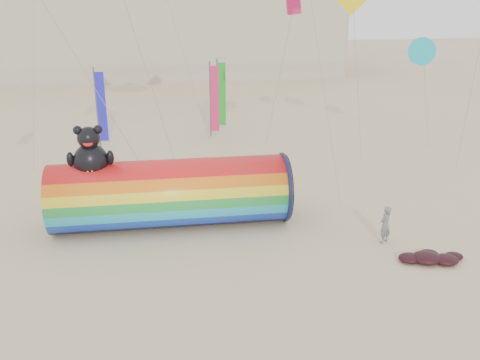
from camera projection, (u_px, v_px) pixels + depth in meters
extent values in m
plane|color=#CCB58C|center=(233.00, 248.00, 21.78)|extent=(160.00, 160.00, 0.00)
cylinder|color=red|center=(171.00, 193.00, 23.42)|extent=(10.29, 3.00, 3.00)
torus|color=#0F1438|center=(283.00, 187.00, 24.13)|extent=(0.21, 3.15, 3.15)
cylinder|color=black|center=(286.00, 187.00, 24.14)|extent=(0.05, 2.97, 2.97)
ellipsoid|color=black|center=(91.00, 162.00, 22.40)|extent=(1.47, 1.31, 1.54)
ellipsoid|color=#FFF31A|center=(90.00, 167.00, 21.99)|extent=(0.75, 0.33, 0.66)
sphere|color=black|center=(89.00, 138.00, 22.04)|extent=(0.94, 0.94, 0.94)
sphere|color=black|center=(77.00, 130.00, 21.87)|extent=(0.38, 0.38, 0.38)
sphere|color=black|center=(98.00, 129.00, 21.98)|extent=(0.38, 0.38, 0.38)
ellipsoid|color=red|center=(88.00, 144.00, 21.73)|extent=(0.41, 0.15, 0.26)
ellipsoid|color=black|center=(70.00, 159.00, 22.15)|extent=(0.31, 0.31, 0.62)
ellipsoid|color=black|center=(110.00, 157.00, 22.37)|extent=(0.31, 0.31, 0.62)
imported|color=slate|center=(385.00, 225.00, 22.02)|extent=(0.71, 0.65, 1.62)
ellipsoid|color=black|center=(426.00, 258.00, 20.61)|extent=(1.17, 0.99, 0.41)
ellipsoid|color=black|center=(446.00, 260.00, 20.53)|extent=(0.99, 0.84, 0.34)
ellipsoid|color=black|center=(410.00, 258.00, 20.68)|extent=(0.91, 0.77, 0.32)
ellipsoid|color=black|center=(429.00, 254.00, 21.05)|extent=(0.78, 0.66, 0.27)
ellipsoid|color=black|center=(454.00, 256.00, 20.90)|extent=(0.73, 0.62, 0.25)
cylinder|color=#59595E|center=(97.00, 108.00, 34.34)|extent=(0.10, 0.10, 5.20)
cube|color=#1F1CD8|center=(102.00, 107.00, 34.36)|extent=(0.56, 0.06, 4.50)
cylinder|color=#59595E|center=(210.00, 100.00, 36.71)|extent=(0.10, 0.10, 5.20)
cube|color=#D81E59|center=(215.00, 99.00, 36.73)|extent=(0.56, 0.06, 4.50)
cylinder|color=#59595E|center=(218.00, 95.00, 38.19)|extent=(0.10, 0.10, 5.20)
cube|color=green|center=(222.00, 94.00, 38.21)|extent=(0.56, 0.06, 4.50)
cone|color=#1AB9D3|center=(425.00, 50.00, 30.87)|extent=(1.58, 1.58, 1.42)
cube|color=#CF1750|center=(293.00, 3.00, 25.91)|extent=(0.66, 0.66, 1.06)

